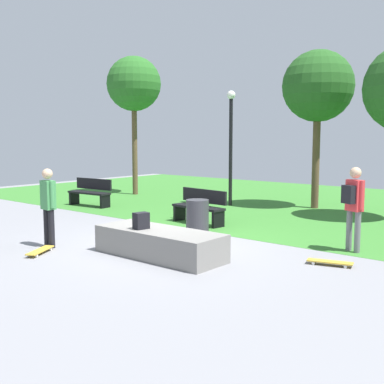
# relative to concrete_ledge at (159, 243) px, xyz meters

# --- Properties ---
(ground_plane) EXTENTS (28.00, 28.00, 0.00)m
(ground_plane) POSITION_rel_concrete_ledge_xyz_m (-0.62, 0.81, -0.27)
(ground_plane) COLOR gray
(grass_lawn) EXTENTS (26.60, 12.40, 0.01)m
(grass_lawn) POSITION_rel_concrete_ledge_xyz_m (-0.62, 8.61, -0.26)
(grass_lawn) COLOR #387A2D
(grass_lawn) RESTS_ON ground_plane
(concrete_ledge) EXTENTS (2.66, 0.98, 0.53)m
(concrete_ledge) POSITION_rel_concrete_ledge_xyz_m (0.00, 0.00, 0.00)
(concrete_ledge) COLOR gray
(concrete_ledge) RESTS_ON ground_plane
(backpack_on_ledge) EXTENTS (0.25, 0.31, 0.32)m
(backpack_on_ledge) POSITION_rel_concrete_ledge_xyz_m (-0.32, -0.17, 0.43)
(backpack_on_ledge) COLOR black
(backpack_on_ledge) RESTS_ON concrete_ledge
(skater_performing_trick) EXTENTS (0.43, 0.24, 1.65)m
(skater_performing_trick) POSITION_rel_concrete_ledge_xyz_m (-2.34, -0.88, 0.69)
(skater_performing_trick) COLOR black
(skater_performing_trick) RESTS_ON ground_plane
(skateboard_by_ledge) EXTENTS (0.56, 0.80, 0.08)m
(skateboard_by_ledge) POSITION_rel_concrete_ledge_xyz_m (-1.98, -1.34, -0.20)
(skateboard_by_ledge) COLOR gold
(skateboard_by_ledge) RESTS_ON ground_plane
(skateboard_spare) EXTENTS (0.82, 0.41, 0.08)m
(skateboard_spare) POSITION_rel_concrete_ledge_xyz_m (2.80, 1.50, -0.20)
(skateboard_spare) COLOR gold
(skateboard_spare) RESTS_ON ground_plane
(park_bench_far_right) EXTENTS (1.63, 0.60, 0.91)m
(park_bench_far_right) POSITION_rel_concrete_ledge_xyz_m (-6.46, 3.45, 0.22)
(park_bench_far_right) COLOR black
(park_bench_far_right) RESTS_ON ground_plane
(park_bench_by_oak) EXTENTS (1.65, 0.66, 0.91)m
(park_bench_by_oak) POSITION_rel_concrete_ledge_xyz_m (-1.61, 3.25, 0.22)
(park_bench_by_oak) COLOR black
(park_bench_by_oak) RESTS_ON ground_plane
(tree_tall_oak) EXTENTS (2.25, 2.25, 5.01)m
(tree_tall_oak) POSITION_rel_concrete_ledge_xyz_m (-0.50, 7.79, 3.59)
(tree_tall_oak) COLOR brown
(tree_tall_oak) RESTS_ON grass_lawn
(tree_young_birch) EXTENTS (2.12, 2.12, 5.42)m
(tree_young_birch) POSITION_rel_concrete_ledge_xyz_m (-7.68, 6.64, 4.05)
(tree_young_birch) COLOR brown
(tree_young_birch) RESTS_ON grass_lawn
(lamp_post) EXTENTS (0.28, 0.28, 3.80)m
(lamp_post) POSITION_rel_concrete_ledge_xyz_m (-2.93, 6.50, 2.07)
(lamp_post) COLOR black
(lamp_post) RESTS_ON ground_plane
(trash_bin) EXTENTS (0.55, 0.55, 0.80)m
(trash_bin) POSITION_rel_concrete_ledge_xyz_m (-0.89, 2.26, 0.14)
(trash_bin) COLOR #333338
(trash_bin) RESTS_ON ground_plane
(pedestrian_with_backpack) EXTENTS (0.41, 0.43, 1.71)m
(pedestrian_with_backpack) POSITION_rel_concrete_ledge_xyz_m (2.70, 2.77, 0.76)
(pedestrian_with_backpack) COLOR slate
(pedestrian_with_backpack) RESTS_ON ground_plane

